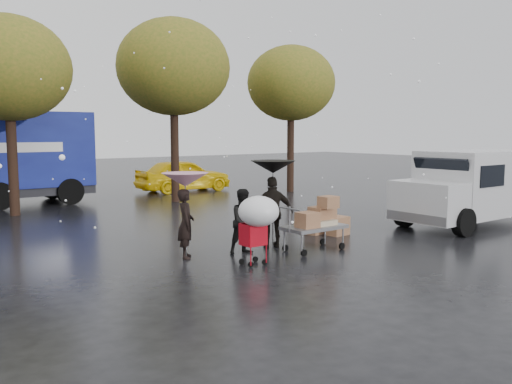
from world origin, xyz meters
TOP-DOWN VIEW (x-y plane):
  - ground at (0.00, 0.00)m, footprint 90.00×90.00m
  - person_pink at (-2.00, 1.25)m, footprint 0.58×0.66m
  - person_middle at (-0.74, 0.81)m, footprint 0.78×0.63m
  - person_black at (0.21, 0.96)m, footprint 1.08×0.81m
  - umbrella_pink at (-2.00, 1.25)m, footprint 1.02×1.02m
  - umbrella_black at (0.21, 0.96)m, footprint 1.06×1.06m
  - vendor_cart at (0.84, 0.10)m, footprint 1.52×0.80m
  - shopping_cart at (-1.20, -0.29)m, footprint 0.84×0.84m
  - white_van at (6.90, -0.07)m, footprint 4.91×2.18m
  - box_ground_near at (2.57, 1.14)m, footprint 0.58×0.48m
  - box_ground_far at (2.18, 1.60)m, footprint 0.54×0.46m
  - yellow_taxi at (4.55, 12.99)m, footprint 4.47×1.96m
  - tree_row at (-0.47, 10.00)m, footprint 21.60×4.40m

SIDE VIEW (x-z plane):
  - ground at x=0.00m, z-range 0.00..0.00m
  - box_ground_far at x=2.18m, z-range 0.00..0.37m
  - box_ground_near at x=2.57m, z-range 0.00..0.50m
  - vendor_cart at x=0.84m, z-range 0.09..1.36m
  - person_middle at x=-0.74m, z-range 0.00..1.48m
  - yellow_taxi at x=4.55m, z-range 0.00..1.50m
  - person_pink at x=-2.00m, z-range 0.00..1.52m
  - person_black at x=0.21m, z-range 0.00..1.70m
  - shopping_cart at x=-1.20m, z-range 0.33..1.80m
  - white_van at x=6.90m, z-range 0.06..2.26m
  - umbrella_pink at x=-2.00m, z-range 0.78..2.66m
  - umbrella_black at x=0.21m, z-range 0.89..2.97m
  - tree_row at x=-0.47m, z-range 1.46..8.58m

